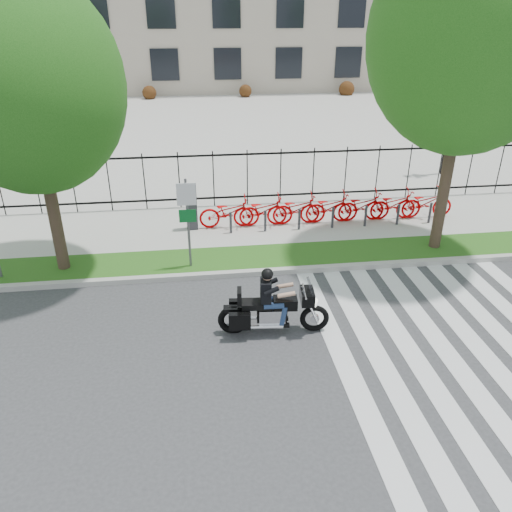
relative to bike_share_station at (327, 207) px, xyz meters
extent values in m
plane|color=#363638|center=(-3.63, -7.20, -0.66)|extent=(120.00, 120.00, 0.00)
cube|color=#AEACA4|center=(-3.63, -3.10, -0.59)|extent=(60.00, 0.20, 0.15)
cube|color=#1E4E13|center=(-3.63, -2.25, -0.59)|extent=(60.00, 1.50, 0.15)
cube|color=#AFAEA4|center=(-3.63, 0.25, -0.59)|extent=(60.00, 3.50, 0.15)
cube|color=#AFAEA4|center=(-3.63, 17.80, -0.61)|extent=(80.00, 34.00, 0.10)
cylinder|color=black|center=(6.37, 4.80, 1.34)|extent=(0.14, 0.14, 4.00)
cylinder|color=black|center=(6.37, 4.80, 3.24)|extent=(0.06, 0.70, 0.70)
sphere|color=white|center=(6.02, 4.80, 3.34)|extent=(0.36, 0.36, 0.36)
sphere|color=white|center=(6.72, 4.80, 3.34)|extent=(0.36, 0.36, 0.36)
cylinder|color=#372B1E|center=(-8.00, -2.25, 1.21)|extent=(0.32, 0.32, 3.45)
ellipsoid|color=#175012|center=(-8.00, -2.25, 4.28)|extent=(4.48, 4.48, 5.15)
cylinder|color=#372B1E|center=(2.74, -2.25, 1.61)|extent=(0.32, 0.32, 4.25)
ellipsoid|color=#175012|center=(2.74, -2.25, 5.28)|extent=(5.16, 5.16, 5.94)
cube|color=#2D2D33|center=(-4.44, 0.00, 0.24)|extent=(0.35, 0.25, 1.50)
imported|color=#C80001|center=(-3.24, 0.00, 0.00)|extent=(1.95, 0.68, 1.02)
cylinder|color=#2D2D33|center=(-3.24, -0.50, -0.16)|extent=(0.08, 0.08, 0.70)
imported|color=#C80001|center=(-2.14, 0.00, 0.00)|extent=(1.95, 0.68, 1.02)
cylinder|color=#2D2D33|center=(-2.14, -0.50, -0.16)|extent=(0.08, 0.08, 0.70)
imported|color=#C80001|center=(-1.04, 0.00, 0.00)|extent=(1.95, 0.68, 1.02)
cylinder|color=#2D2D33|center=(-1.04, -0.50, -0.16)|extent=(0.08, 0.08, 0.70)
imported|color=#C80001|center=(0.06, 0.00, 0.00)|extent=(1.95, 0.68, 1.02)
cylinder|color=#2D2D33|center=(0.06, -0.50, -0.16)|extent=(0.08, 0.08, 0.70)
imported|color=#C80001|center=(1.16, 0.00, 0.00)|extent=(1.95, 0.68, 1.02)
cylinder|color=#2D2D33|center=(1.16, -0.50, -0.16)|extent=(0.08, 0.08, 0.70)
imported|color=#C80001|center=(2.26, 0.00, 0.00)|extent=(1.95, 0.68, 1.02)
cylinder|color=#2D2D33|center=(2.26, -0.50, -0.16)|extent=(0.08, 0.08, 0.70)
imported|color=#C80001|center=(3.36, 0.00, 0.00)|extent=(1.95, 0.68, 1.02)
cylinder|color=#2D2D33|center=(3.36, -0.50, -0.16)|extent=(0.08, 0.08, 0.70)
cylinder|color=#59595B|center=(-4.53, -2.60, 0.74)|extent=(0.07, 0.07, 2.50)
cube|color=white|center=(-4.53, -2.64, 1.59)|extent=(0.50, 0.03, 0.60)
cube|color=#0C6626|center=(-4.53, -2.64, 0.99)|extent=(0.45, 0.03, 0.35)
torus|color=black|center=(-1.80, -5.86, -0.34)|extent=(0.67, 0.18, 0.66)
torus|color=black|center=(-3.61, -5.70, -0.34)|extent=(0.71, 0.21, 0.70)
cube|color=black|center=(-1.99, -5.85, 0.25)|extent=(0.33, 0.55, 0.29)
cube|color=#26262B|center=(-1.92, -5.85, 0.47)|extent=(0.19, 0.49, 0.29)
cube|color=silver|center=(-2.75, -5.78, -0.23)|extent=(0.60, 0.38, 0.38)
cube|color=black|center=(-2.47, -5.80, 0.08)|extent=(0.55, 0.37, 0.25)
cube|color=black|center=(-3.09, -5.75, 0.06)|extent=(0.70, 0.40, 0.13)
cube|color=black|center=(-3.47, -5.71, 0.27)|extent=(0.13, 0.33, 0.33)
cube|color=black|center=(-3.49, -6.00, -0.19)|extent=(0.49, 0.20, 0.38)
cube|color=black|center=(-3.44, -5.42, -0.19)|extent=(0.49, 0.20, 0.38)
cube|color=black|center=(-2.89, -5.76, 0.41)|extent=(0.26, 0.40, 0.50)
sphere|color=tan|center=(-2.87, -5.77, 0.77)|extent=(0.22, 0.22, 0.22)
sphere|color=black|center=(-2.87, -5.77, 0.81)|extent=(0.26, 0.26, 0.26)
camera|label=1|loc=(-4.29, -15.00, 5.91)|focal=35.00mm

